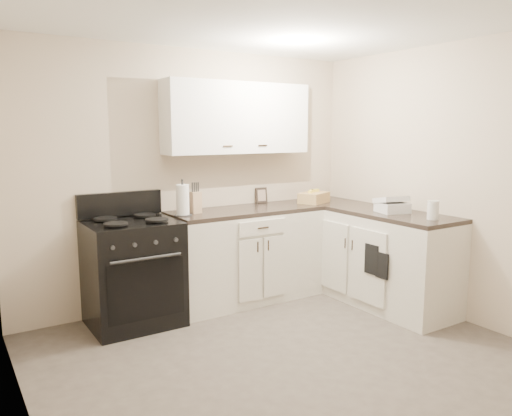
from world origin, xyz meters
TOP-DOWN VIEW (x-y plane):
  - floor at (0.00, 0.00)m, footprint 3.60×3.60m
  - ceiling at (0.00, 0.00)m, footprint 3.60×3.60m
  - wall_back at (0.00, 1.80)m, footprint 3.60×0.00m
  - wall_right at (1.80, 0.00)m, footprint 0.00×3.60m
  - wall_left at (-1.80, 0.00)m, footprint 0.00×3.60m
  - base_cabinets_back at (0.43, 1.50)m, footprint 1.55×0.60m
  - base_cabinets_right at (1.50, 0.85)m, footprint 0.60×1.90m
  - countertop_back at (0.43, 1.50)m, footprint 1.55×0.60m
  - countertop_right at (1.50, 0.85)m, footprint 0.60×1.90m
  - upper_cabinets at (0.43, 1.65)m, footprint 1.55×0.30m
  - stove at (-0.76, 1.48)m, footprint 0.78×0.66m
  - knife_block at (-0.11, 1.54)m, footprint 0.10×0.09m
  - paper_towel at (-0.27, 1.47)m, footprint 0.12×0.12m
  - picture_frame at (0.78, 1.76)m, footprint 0.14×0.05m
  - wicker_basket at (1.28, 1.47)m, footprint 0.40×0.34m
  - countertop_grill at (1.50, 0.55)m, footprint 0.32×0.30m
  - glass_jar at (1.50, 0.09)m, footprint 0.13×0.13m
  - oven_mitt_near at (1.18, 0.36)m, footprint 0.02×0.14m
  - oven_mitt_far at (1.18, 0.49)m, footprint 0.02×0.16m

SIDE VIEW (x-z plane):
  - floor at x=0.00m, z-range 0.00..0.00m
  - base_cabinets_back at x=0.43m, z-range 0.00..0.90m
  - base_cabinets_right at x=1.50m, z-range 0.00..0.90m
  - stove at x=-0.76m, z-range -0.01..0.93m
  - oven_mitt_near at x=1.18m, z-range 0.39..0.62m
  - oven_mitt_far at x=1.18m, z-range 0.40..0.68m
  - countertop_back at x=0.43m, z-range 0.90..0.94m
  - countertop_right at x=1.50m, z-range 0.90..0.94m
  - countertop_grill at x=1.50m, z-range 0.94..1.04m
  - wicker_basket at x=1.28m, z-range 0.94..1.05m
  - glass_jar at x=1.50m, z-range 0.94..1.11m
  - picture_frame at x=0.78m, z-range 0.94..1.11m
  - knife_block at x=-0.11m, z-range 0.94..1.14m
  - paper_towel at x=-0.27m, z-range 0.94..1.23m
  - wall_back at x=0.00m, z-range -0.55..3.05m
  - wall_right at x=1.80m, z-range -0.55..3.05m
  - wall_left at x=-1.80m, z-range -0.55..3.05m
  - upper_cabinets at x=0.43m, z-range 1.49..2.19m
  - ceiling at x=0.00m, z-range 2.50..2.50m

